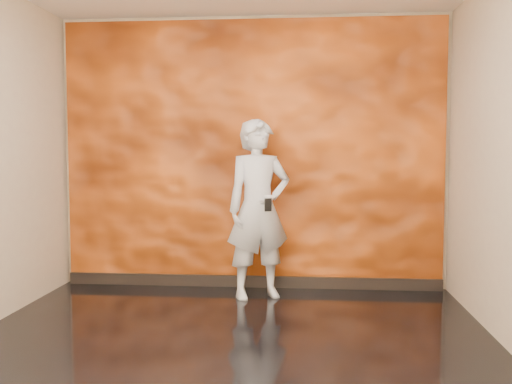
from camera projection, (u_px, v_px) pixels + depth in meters
name	position (u px, v px, depth m)	size (l,w,h in m)	color
room	(225.00, 154.00, 3.94)	(4.02, 4.02, 2.81)	black
feature_wall	(252.00, 155.00, 5.89)	(3.90, 0.06, 2.75)	orange
baseboard	(251.00, 281.00, 5.94)	(3.90, 0.04, 0.12)	black
man	(259.00, 209.00, 5.48)	(0.63, 0.41, 1.72)	#989CA8
phone	(268.00, 205.00, 5.25)	(0.07, 0.01, 0.12)	black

